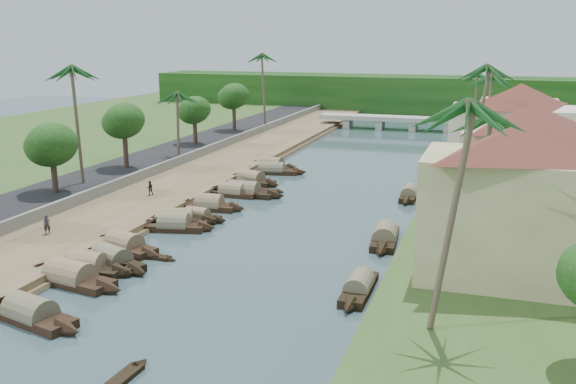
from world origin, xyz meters
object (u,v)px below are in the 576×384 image
(building_near, at_px, (519,200))
(sampan_1, at_px, (86,268))
(sampan_0, at_px, (31,314))
(person_near, at_px, (47,225))
(bridge, at_px, (397,120))

(building_near, relative_size, sampan_1, 1.87)
(sampan_0, bearing_deg, person_near, 138.67)
(sampan_1, xyz_separation_m, person_near, (-6.99, 4.84, 1.16))
(sampan_0, xyz_separation_m, person_near, (-8.68, 12.64, 1.17))
(bridge, bearing_deg, sampan_0, -95.37)
(building_near, bearing_deg, sampan_0, -153.87)
(building_near, xyz_separation_m, sampan_1, (-28.89, -5.55, -5.97))
(bridge, distance_m, sampan_1, 80.17)
(bridge, distance_m, sampan_0, 87.74)
(sampan_0, distance_m, person_near, 15.37)
(bridge, xyz_separation_m, sampan_0, (-8.21, -87.34, -1.30))
(bridge, bearing_deg, building_near, -75.61)
(sampan_1, distance_m, person_near, 8.59)
(person_near, bearing_deg, sampan_1, -75.51)
(building_near, xyz_separation_m, sampan_0, (-27.20, -13.34, -5.97))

